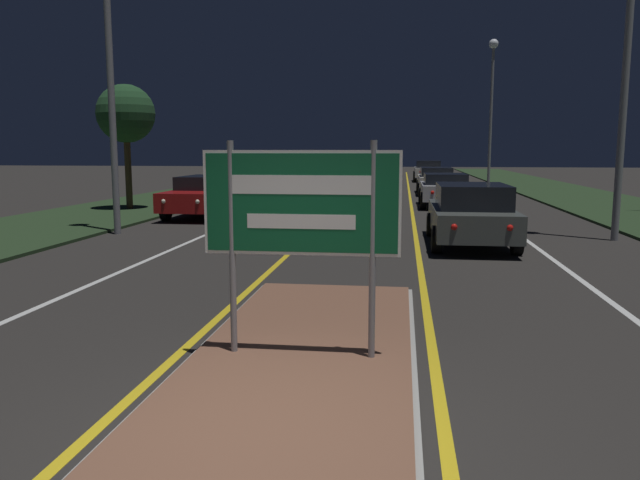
{
  "coord_description": "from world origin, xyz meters",
  "views": [
    {
      "loc": [
        1.04,
        -4.44,
        2.28
      ],
      "look_at": [
        0.0,
        3.46,
        1.13
      ],
      "focal_mm": 35.0,
      "sensor_mm": 36.0,
      "label": 1
    }
  ],
  "objects_px": {
    "streetlight_right_far": "(492,86)",
    "highway_sign": "(301,210)",
    "car_receding_3": "(428,170)",
    "car_receding_1": "(445,189)",
    "car_approaching_0": "(205,195)",
    "car_receding_0": "(471,213)",
    "car_receding_2": "(436,180)"
  },
  "relations": [
    {
      "from": "car_receding_3",
      "to": "highway_sign",
      "type": "bearing_deg",
      "value": -94.14
    },
    {
      "from": "car_receding_1",
      "to": "car_receding_2",
      "type": "xyz_separation_m",
      "value": [
        0.02,
        7.3,
        0.01
      ]
    },
    {
      "from": "car_receding_3",
      "to": "car_approaching_0",
      "type": "height_order",
      "value": "car_receding_3"
    },
    {
      "from": "car_receding_3",
      "to": "car_approaching_0",
      "type": "xyz_separation_m",
      "value": [
        -8.52,
        -24.85,
        -0.06
      ]
    },
    {
      "from": "highway_sign",
      "to": "car_approaching_0",
      "type": "bearing_deg",
      "value": 111.62
    },
    {
      "from": "car_receding_1",
      "to": "car_receding_2",
      "type": "bearing_deg",
      "value": 89.85
    },
    {
      "from": "streetlight_right_far",
      "to": "car_receding_0",
      "type": "height_order",
      "value": "streetlight_right_far"
    },
    {
      "from": "car_receding_1",
      "to": "car_approaching_0",
      "type": "height_order",
      "value": "car_approaching_0"
    },
    {
      "from": "highway_sign",
      "to": "car_approaching_0",
      "type": "xyz_separation_m",
      "value": [
        -5.69,
        14.35,
        -0.91
      ]
    },
    {
      "from": "highway_sign",
      "to": "car_receding_2",
      "type": "distance_m",
      "value": 26.52
    },
    {
      "from": "car_receding_1",
      "to": "car_receding_3",
      "type": "distance_m",
      "value": 20.13
    },
    {
      "from": "car_receding_0",
      "to": "car_receding_2",
      "type": "bearing_deg",
      "value": 89.81
    },
    {
      "from": "highway_sign",
      "to": "car_receding_1",
      "type": "relative_size",
      "value": 0.55
    },
    {
      "from": "car_receding_3",
      "to": "car_approaching_0",
      "type": "relative_size",
      "value": 0.85
    },
    {
      "from": "highway_sign",
      "to": "car_receding_3",
      "type": "distance_m",
      "value": 39.31
    },
    {
      "from": "highway_sign",
      "to": "car_receding_1",
      "type": "height_order",
      "value": "highway_sign"
    },
    {
      "from": "highway_sign",
      "to": "car_receding_0",
      "type": "height_order",
      "value": "highway_sign"
    },
    {
      "from": "car_receding_0",
      "to": "car_receding_3",
      "type": "height_order",
      "value": "car_receding_3"
    },
    {
      "from": "car_receding_1",
      "to": "car_receding_3",
      "type": "height_order",
      "value": "car_receding_3"
    },
    {
      "from": "car_receding_3",
      "to": "streetlight_right_far",
      "type": "bearing_deg",
      "value": -48.05
    },
    {
      "from": "highway_sign",
      "to": "car_receding_3",
      "type": "height_order",
      "value": "highway_sign"
    },
    {
      "from": "car_receding_2",
      "to": "car_receding_3",
      "type": "bearing_deg",
      "value": 89.59
    },
    {
      "from": "highway_sign",
      "to": "car_receding_3",
      "type": "bearing_deg",
      "value": 85.86
    },
    {
      "from": "car_receding_2",
      "to": "streetlight_right_far",
      "type": "bearing_deg",
      "value": 66.36
    },
    {
      "from": "car_receding_1",
      "to": "car_approaching_0",
      "type": "bearing_deg",
      "value": -150.71
    },
    {
      "from": "highway_sign",
      "to": "streetlight_right_far",
      "type": "height_order",
      "value": "streetlight_right_far"
    },
    {
      "from": "highway_sign",
      "to": "car_receding_1",
      "type": "bearing_deg",
      "value": 81.86
    },
    {
      "from": "highway_sign",
      "to": "car_receding_2",
      "type": "height_order",
      "value": "highway_sign"
    },
    {
      "from": "streetlight_right_far",
      "to": "highway_sign",
      "type": "bearing_deg",
      "value": -100.59
    },
    {
      "from": "streetlight_right_far",
      "to": "car_receding_2",
      "type": "bearing_deg",
      "value": -113.64
    },
    {
      "from": "car_receding_3",
      "to": "car_approaching_0",
      "type": "distance_m",
      "value": 26.27
    },
    {
      "from": "car_receding_1",
      "to": "car_receding_2",
      "type": "height_order",
      "value": "car_receding_2"
    }
  ]
}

